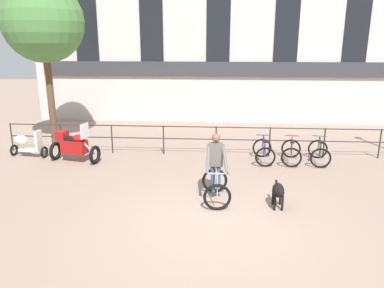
% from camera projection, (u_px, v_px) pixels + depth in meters
% --- Properties ---
extents(ground_plane, '(60.00, 60.00, 0.00)m').
position_uv_depth(ground_plane, '(214.00, 224.00, 8.38)').
color(ground_plane, gray).
extents(canal_railing, '(15.05, 0.05, 1.05)m').
position_uv_depth(canal_railing, '(216.00, 136.00, 13.18)').
color(canal_railing, '#2D2B28').
rests_on(canal_railing, ground_plane).
extents(building_facade, '(18.00, 0.72, 8.30)m').
position_uv_depth(building_facade, '(218.00, 36.00, 17.81)').
color(building_facade, beige).
rests_on(building_facade, ground_plane).
extents(cyclist_with_bike, '(0.76, 1.21, 1.70)m').
position_uv_depth(cyclist_with_bike, '(216.00, 171.00, 9.52)').
color(cyclist_with_bike, black).
rests_on(cyclist_with_bike, ground_plane).
extents(dog, '(0.28, 0.90, 0.64)m').
position_uv_depth(dog, '(278.00, 191.00, 9.05)').
color(dog, black).
rests_on(dog, ground_plane).
extents(parked_motorcycle, '(1.74, 0.97, 1.35)m').
position_uv_depth(parked_motorcycle, '(74.00, 146.00, 12.50)').
color(parked_motorcycle, black).
rests_on(parked_motorcycle, ground_plane).
extents(parked_bicycle_near_lamp, '(0.67, 1.12, 0.86)m').
position_uv_depth(parked_bicycle_near_lamp, '(264.00, 152.00, 12.54)').
color(parked_bicycle_near_lamp, black).
rests_on(parked_bicycle_near_lamp, ground_plane).
extents(parked_bicycle_mid_left, '(0.84, 1.21, 0.86)m').
position_uv_depth(parked_bicycle_mid_left, '(291.00, 152.00, 12.48)').
color(parked_bicycle_mid_left, black).
rests_on(parked_bicycle_mid_left, ground_plane).
extents(parked_bicycle_mid_right, '(0.83, 1.20, 0.86)m').
position_uv_depth(parked_bicycle_mid_right, '(319.00, 153.00, 12.42)').
color(parked_bicycle_mid_right, black).
rests_on(parked_bicycle_mid_right, ground_plane).
extents(parked_scooter, '(1.32, 0.58, 0.96)m').
position_uv_depth(parked_scooter, '(27.00, 144.00, 13.08)').
color(parked_scooter, black).
rests_on(parked_scooter, ground_plane).
extents(tree_canalside_left, '(2.94, 2.94, 6.07)m').
position_uv_depth(tree_canalside_left, '(43.00, 23.00, 13.55)').
color(tree_canalside_left, brown).
rests_on(tree_canalside_left, ground_plane).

